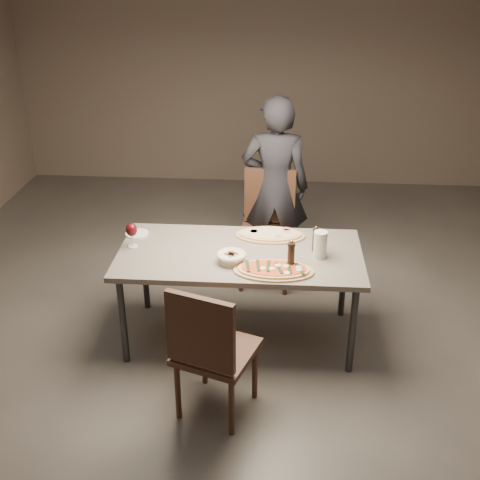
# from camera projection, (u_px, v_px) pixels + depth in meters

# --- Properties ---
(room) EXTENTS (7.00, 7.00, 7.00)m
(room) POSITION_uv_depth(u_px,v_px,m) (240.00, 169.00, 4.14)
(room) COLOR #5C564F
(room) RESTS_ON ground
(dining_table) EXTENTS (1.80, 0.90, 0.75)m
(dining_table) POSITION_uv_depth(u_px,v_px,m) (240.00, 259.00, 4.46)
(dining_table) COLOR slate
(dining_table) RESTS_ON ground
(zucchini_pizza) EXTENTS (0.56, 0.31, 0.05)m
(zucchini_pizza) POSITION_uv_depth(u_px,v_px,m) (274.00, 270.00, 4.16)
(zucchini_pizza) COLOR tan
(zucchini_pizza) RESTS_ON dining_table
(ham_pizza) EXTENTS (0.54, 0.30, 0.04)m
(ham_pizza) POSITION_uv_depth(u_px,v_px,m) (270.00, 235.00, 4.66)
(ham_pizza) COLOR tan
(ham_pizza) RESTS_ON dining_table
(bread_basket) EXTENTS (0.21, 0.21, 0.08)m
(bread_basket) POSITION_uv_depth(u_px,v_px,m) (231.00, 257.00, 4.27)
(bread_basket) COLOR beige
(bread_basket) RESTS_ON dining_table
(oil_dish) EXTENTS (0.12, 0.12, 0.01)m
(oil_dish) POSITION_uv_depth(u_px,v_px,m) (274.00, 233.00, 4.71)
(oil_dish) COLOR white
(oil_dish) RESTS_ON dining_table
(pepper_mill_left) EXTENTS (0.06, 0.06, 0.21)m
(pepper_mill_left) POSITION_uv_depth(u_px,v_px,m) (291.00, 255.00, 4.18)
(pepper_mill_left) COLOR black
(pepper_mill_left) RESTS_ON dining_table
(pepper_mill_right) EXTENTS (0.05, 0.05, 0.20)m
(pepper_mill_right) POSITION_uv_depth(u_px,v_px,m) (316.00, 239.00, 4.41)
(pepper_mill_right) COLOR black
(pepper_mill_right) RESTS_ON dining_table
(carafe) EXTENTS (0.10, 0.10, 0.20)m
(carafe) POSITION_uv_depth(u_px,v_px,m) (320.00, 245.00, 4.32)
(carafe) COLOR silver
(carafe) RESTS_ON dining_table
(wine_glass) EXTENTS (0.09, 0.09, 0.19)m
(wine_glass) POSITION_uv_depth(u_px,v_px,m) (132.00, 231.00, 4.45)
(wine_glass) COLOR silver
(wine_glass) RESTS_ON dining_table
(side_plate) EXTENTS (0.18, 0.18, 0.01)m
(side_plate) POSITION_uv_depth(u_px,v_px,m) (137.00, 234.00, 4.70)
(side_plate) COLOR white
(side_plate) RESTS_ON dining_table
(chair_near) EXTENTS (0.59, 0.59, 0.98)m
(chair_near) POSITION_uv_depth(u_px,v_px,m) (210.00, 347.00, 3.72)
(chair_near) COLOR #41271B
(chair_near) RESTS_ON ground
(chair_far) EXTENTS (0.52, 0.52, 1.01)m
(chair_far) POSITION_uv_depth(u_px,v_px,m) (268.00, 221.00, 5.37)
(chair_far) COLOR #41271B
(chair_far) RESTS_ON ground
(diner) EXTENTS (0.62, 0.42, 1.67)m
(diner) POSITION_uv_depth(u_px,v_px,m) (275.00, 187.00, 5.38)
(diner) COLOR black
(diner) RESTS_ON ground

